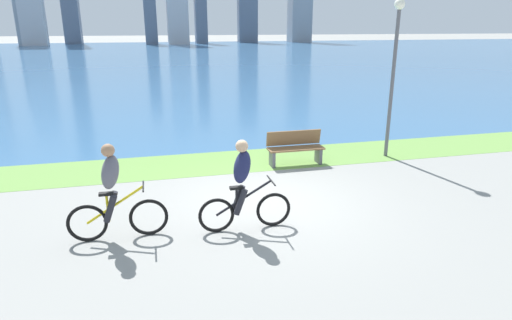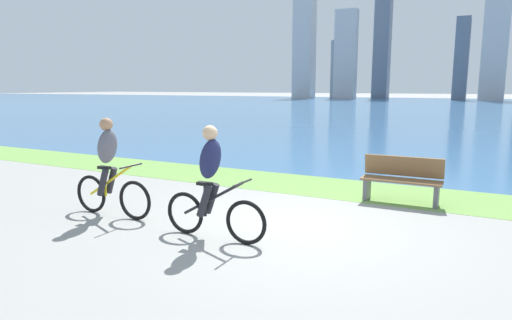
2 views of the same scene
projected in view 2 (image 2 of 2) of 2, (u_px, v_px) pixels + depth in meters
ground_plane at (284, 225)px, 7.21m from camera, size 300.00×300.00×0.00m
grass_strip_bayside at (337, 188)px, 9.83m from camera, size 120.00×2.03×0.01m
bay_water_surface at (454, 108)px, 48.20m from camera, size 300.00×85.38×0.00m
cyclist_lead at (212, 183)px, 6.44m from camera, size 1.71×0.52×1.69m
cyclist_trailing at (109, 168)px, 7.60m from camera, size 1.70×0.52×1.72m
bench_near_path at (402, 180)px, 8.55m from camera, size 1.50×0.47×0.90m
city_skyline_far_shore at (457, 45)px, 77.06m from camera, size 63.08×10.03×26.67m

